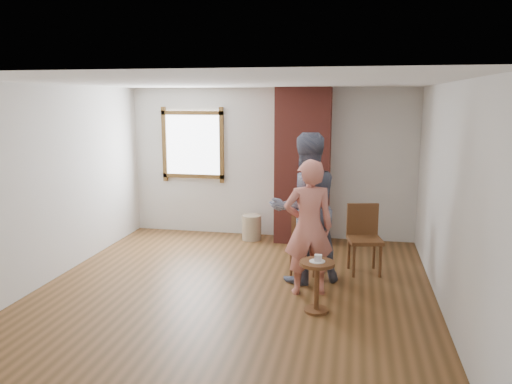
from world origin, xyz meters
TOP-DOWN VIEW (x-y plane):
  - ground at (0.00, 0.00)m, footprint 5.50×5.50m
  - room_shell at (-0.06, 0.61)m, footprint 5.04×5.52m
  - brick_chimney at (0.60, 2.50)m, footprint 0.90×0.50m
  - stoneware_crock at (-0.26, 2.40)m, footprint 0.37×0.37m
  - dark_pot at (-0.22, 2.40)m, footprint 0.18×0.18m
  - dining_chair_left at (0.80, 0.97)m, footprint 0.40×0.40m
  - dining_chair_right at (1.62, 1.13)m, footprint 0.53×0.53m
  - side_table at (1.08, -0.38)m, footprint 0.40×0.40m
  - cake_plate at (1.08, -0.38)m, footprint 0.18×0.18m
  - cake_slice at (1.09, -0.38)m, footprint 0.08×0.07m
  - man at (0.84, 0.61)m, footprint 1.21×1.12m
  - person_pink at (0.93, 0.17)m, footprint 0.71×0.56m

SIDE VIEW (x-z plane):
  - ground at x=0.00m, z-range 0.00..0.00m
  - dark_pot at x=-0.22m, z-range 0.00..0.14m
  - stoneware_crock at x=-0.26m, z-range 0.00..0.43m
  - side_table at x=1.08m, z-range 0.10..0.70m
  - dining_chair_left at x=0.80m, z-range 0.05..0.89m
  - dining_chair_right at x=1.62m, z-range 0.06..1.01m
  - cake_plate at x=1.08m, z-range 0.60..0.61m
  - cake_slice at x=1.09m, z-range 0.61..0.67m
  - person_pink at x=0.93m, z-range 0.00..1.70m
  - man at x=0.84m, z-range 0.00..1.99m
  - brick_chimney at x=0.60m, z-range 0.00..2.60m
  - room_shell at x=-0.06m, z-range 0.50..3.12m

